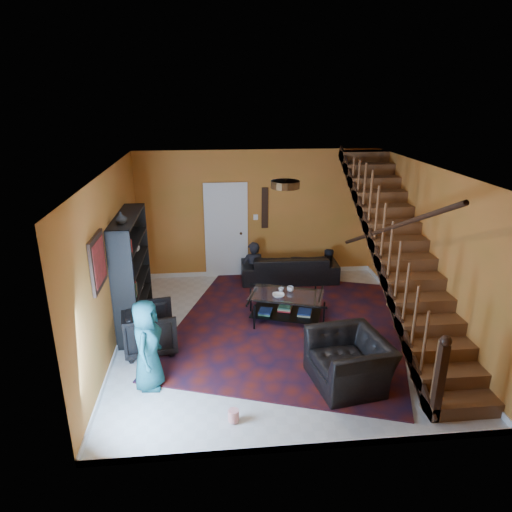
{
  "coord_description": "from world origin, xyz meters",
  "views": [
    {
      "loc": [
        -1.01,
        -6.88,
        3.92
      ],
      "look_at": [
        -0.28,
        0.4,
        1.29
      ],
      "focal_mm": 32.0,
      "sensor_mm": 36.0,
      "label": 1
    }
  ],
  "objects_px": {
    "armchair_right": "(349,361)",
    "bookshelf": "(133,274)",
    "armchair_left": "(150,329)",
    "coffee_table": "(286,305)",
    "sofa": "(289,268)"
  },
  "relations": [
    {
      "from": "armchair_right",
      "to": "bookshelf",
      "type": "bearing_deg",
      "value": -132.33
    },
    {
      "from": "coffee_table",
      "to": "bookshelf",
      "type": "bearing_deg",
      "value": 177.96
    },
    {
      "from": "bookshelf",
      "to": "sofa",
      "type": "bearing_deg",
      "value": 29.13
    },
    {
      "from": "armchair_right",
      "to": "coffee_table",
      "type": "relative_size",
      "value": 0.75
    },
    {
      "from": "bookshelf",
      "to": "coffee_table",
      "type": "bearing_deg",
      "value": -2.04
    },
    {
      "from": "bookshelf",
      "to": "armchair_left",
      "type": "distance_m",
      "value": 1.15
    },
    {
      "from": "bookshelf",
      "to": "armchair_right",
      "type": "xyz_separation_m",
      "value": [
        3.25,
        -2.11,
        -0.6
      ]
    },
    {
      "from": "sofa",
      "to": "armchair_right",
      "type": "xyz_separation_m",
      "value": [
        0.2,
        -3.81,
        0.05
      ]
    },
    {
      "from": "armchair_left",
      "to": "armchair_right",
      "type": "height_order",
      "value": "armchair_left"
    },
    {
      "from": "coffee_table",
      "to": "sofa",
      "type": "bearing_deg",
      "value": 78.59
    },
    {
      "from": "armchair_right",
      "to": "coffee_table",
      "type": "xyz_separation_m",
      "value": [
        -0.56,
        2.02,
        -0.07
      ]
    },
    {
      "from": "armchair_left",
      "to": "armchair_right",
      "type": "relative_size",
      "value": 0.74
    },
    {
      "from": "sofa",
      "to": "armchair_left",
      "type": "height_order",
      "value": "armchair_left"
    },
    {
      "from": "armchair_left",
      "to": "armchair_right",
      "type": "distance_m",
      "value": 3.13
    },
    {
      "from": "bookshelf",
      "to": "armchair_right",
      "type": "distance_m",
      "value": 3.92
    }
  ]
}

